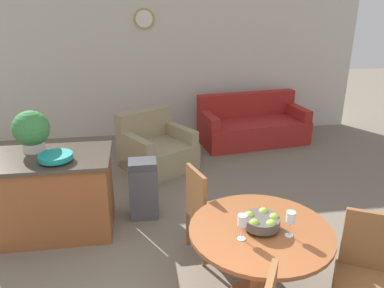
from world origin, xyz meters
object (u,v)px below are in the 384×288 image
(dining_chair_near_right, at_px, (366,269))
(teal_bowl, at_px, (56,157))
(dining_table, at_px, (259,246))
(wine_glass_left, at_px, (242,221))
(trash_bin, at_px, (144,189))
(kitchen_island, at_px, (52,194))
(potted_plant, at_px, (31,130))
(couch, at_px, (252,126))
(fruit_bowl, at_px, (262,221))
(armchair, at_px, (156,149))
(dining_chair_far_side, at_px, (206,208))
(wine_glass_right, at_px, (291,218))

(dining_chair_near_right, relative_size, teal_bowl, 2.78)
(dining_table, xyz_separation_m, teal_bowl, (-1.77, 1.24, 0.38))
(wine_glass_left, distance_m, trash_bin, 1.89)
(dining_table, height_order, kitchen_island, kitchen_island)
(dining_chair_near_right, relative_size, wine_glass_left, 4.52)
(potted_plant, relative_size, couch, 0.22)
(dining_chair_near_right, height_order, couch, dining_chair_near_right)
(dining_table, xyz_separation_m, potted_plant, (-2.05, 1.57, 0.57))
(fruit_bowl, height_order, trash_bin, fruit_bowl)
(fruit_bowl, distance_m, armchair, 3.12)
(teal_bowl, height_order, couch, teal_bowl)
(trash_bin, bearing_deg, couch, 48.57)
(dining_table, distance_m, dining_chair_far_side, 0.81)
(dining_table, relative_size, fruit_bowl, 3.94)
(kitchen_island, bearing_deg, potted_plant, 132.25)
(kitchen_island, xyz_separation_m, potted_plant, (-0.16, 0.18, 0.69))
(dining_chair_far_side, height_order, trash_bin, dining_chair_far_side)
(kitchen_island, bearing_deg, trash_bin, 9.74)
(potted_plant, bearing_deg, dining_chair_far_side, -25.00)
(potted_plant, distance_m, trash_bin, 1.40)
(wine_glass_left, distance_m, teal_bowl, 2.07)
(wine_glass_right, height_order, armchair, wine_glass_right)
(dining_chair_near_right, relative_size, potted_plant, 2.10)
(fruit_bowl, bearing_deg, dining_chair_near_right, -23.21)
(dining_chair_far_side, bearing_deg, kitchen_island, -128.12)
(armchair, bearing_deg, kitchen_island, -157.62)
(kitchen_island, height_order, armchair, kitchen_island)
(trash_bin, bearing_deg, potted_plant, 179.61)
(dining_chair_near_right, bearing_deg, trash_bin, -20.08)
(dining_table, xyz_separation_m, trash_bin, (-0.90, 1.56, -0.21))
(dining_table, xyz_separation_m, wine_glass_left, (-0.19, -0.11, 0.32))
(fruit_bowl, height_order, armchair, fruit_bowl)
(dining_chair_far_side, relative_size, wine_glass_right, 4.52)
(kitchen_island, height_order, couch, kitchen_island)
(fruit_bowl, height_order, wine_glass_left, wine_glass_left)
(fruit_bowl, relative_size, wine_glass_right, 1.39)
(kitchen_island, bearing_deg, dining_table, -36.31)
(kitchen_island, relative_size, potted_plant, 2.91)
(dining_chair_far_side, bearing_deg, trash_bin, -159.72)
(dining_chair_far_side, relative_size, couch, 0.47)
(dining_chair_near_right, xyz_separation_m, armchair, (-1.41, 3.31, -0.23))
(kitchen_island, xyz_separation_m, teal_bowl, (0.12, -0.15, 0.50))
(potted_plant, height_order, couch, potted_plant)
(fruit_bowl, relative_size, wine_glass_left, 1.39)
(kitchen_island, bearing_deg, teal_bowl, -50.88)
(potted_plant, bearing_deg, kitchen_island, -47.75)
(dining_chair_far_side, xyz_separation_m, trash_bin, (-0.60, 0.81, -0.16))
(wine_glass_left, xyz_separation_m, kitchen_island, (-1.70, 1.50, -0.44))
(fruit_bowl, height_order, teal_bowl, teal_bowl)
(dining_chair_near_right, xyz_separation_m, dining_chair_far_side, (-1.04, 1.07, 0.00))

